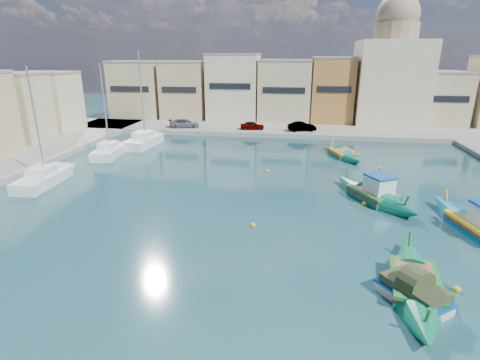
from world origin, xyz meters
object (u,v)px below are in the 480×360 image
(luzzu_blue_cabin, at_px, (373,195))
(luzzu_green, at_px, (342,154))
(church_block, at_px, (391,70))
(yacht_midnorth, at_px, (114,149))
(yacht_north, at_px, (151,139))
(luzzu_blue_south, at_px, (415,286))
(yacht_mid, at_px, (55,174))
(tender_near, at_px, (413,293))

(luzzu_blue_cabin, distance_m, luzzu_green, 12.89)
(church_block, relative_size, yacht_midnorth, 1.80)
(church_block, relative_size, yacht_north, 1.60)
(luzzu_blue_south, relative_size, yacht_mid, 0.89)
(church_block, xyz_separation_m, yacht_north, (-31.75, -16.95, -7.94))
(luzzu_blue_south, bearing_deg, tender_near, -109.76)
(church_block, height_order, yacht_mid, church_block)
(luzzu_blue_cabin, xyz_separation_m, yacht_midnorth, (-26.59, 10.55, 0.02))
(luzzu_green, xyz_separation_m, tender_near, (0.55, -25.57, 0.20))
(luzzu_green, xyz_separation_m, yacht_north, (-23.36, 3.31, 0.20))
(luzzu_blue_cabin, bearing_deg, luzzu_green, 94.53)
(luzzu_blue_south, height_order, yacht_mid, yacht_mid)
(church_block, xyz_separation_m, tender_near, (-7.84, -45.83, -7.93))
(luzzu_blue_cabin, relative_size, luzzu_blue_south, 0.97)
(church_block, relative_size, tender_near, 5.42)
(luzzu_blue_cabin, xyz_separation_m, yacht_mid, (-27.51, 1.12, 0.02))
(luzzu_green, bearing_deg, yacht_north, 171.94)
(luzzu_blue_south, bearing_deg, yacht_mid, 154.73)
(church_block, relative_size, luzzu_blue_cabin, 2.08)
(yacht_north, distance_m, yacht_midnorth, 6.02)
(luzzu_green, xyz_separation_m, yacht_midnorth, (-25.57, -2.29, 0.15))
(tender_near, bearing_deg, yacht_mid, 152.90)
(luzzu_blue_south, distance_m, tender_near, 0.99)
(luzzu_blue_cabin, distance_m, yacht_mid, 27.53)
(luzzu_blue_south, bearing_deg, luzzu_blue_cabin, 89.34)
(luzzu_blue_south, bearing_deg, luzzu_green, 92.05)
(luzzu_green, distance_m, yacht_midnorth, 25.68)
(luzzu_green, relative_size, yacht_midnorth, 0.78)
(church_block, xyz_separation_m, yacht_mid, (-34.88, -31.99, -7.99))
(luzzu_blue_cabin, bearing_deg, tender_near, -92.09)
(luzzu_green, distance_m, yacht_mid, 28.97)
(yacht_mid, bearing_deg, tender_near, -27.10)
(luzzu_blue_south, distance_m, yacht_mid, 30.27)
(tender_near, bearing_deg, yacht_north, 129.63)
(yacht_midnorth, height_order, yacht_mid, yacht_mid)
(luzzu_blue_cabin, relative_size, yacht_midnorth, 0.86)
(luzzu_blue_cabin, bearing_deg, yacht_midnorth, 158.36)
(yacht_mid, bearing_deg, church_block, 42.53)
(tender_near, distance_m, yacht_midnorth, 34.99)
(luzzu_blue_south, relative_size, yacht_midnorth, 0.89)
(luzzu_blue_cabin, height_order, yacht_midnorth, yacht_midnorth)
(tender_near, distance_m, yacht_mid, 30.38)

